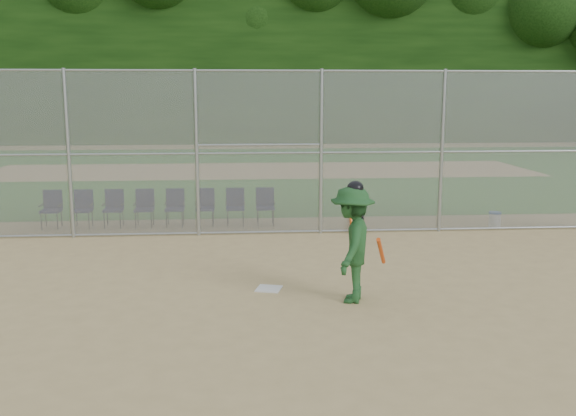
{
  "coord_description": "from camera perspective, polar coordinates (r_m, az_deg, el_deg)",
  "views": [
    {
      "loc": [
        -1.0,
        -10.44,
        3.46
      ],
      "look_at": [
        0.0,
        2.5,
        1.1
      ],
      "focal_mm": 40.0,
      "sensor_mm": 36.0,
      "label": 1
    }
  ],
  "objects": [
    {
      "name": "backstop_fence",
      "position": [
        15.54,
        -0.71,
        5.17
      ],
      "size": [
        16.09,
        0.09,
        4.0
      ],
      "color": "gray",
      "rests_on": "ground"
    },
    {
      "name": "chair_2",
      "position": [
        17.15,
        -15.27,
        -0.07
      ],
      "size": [
        0.54,
        0.52,
        0.96
      ],
      "primitive_type": null,
      "color": "#10113B",
      "rests_on": "ground"
    },
    {
      "name": "chair_0",
      "position": [
        17.51,
        -20.33,
        -0.14
      ],
      "size": [
        0.54,
        0.52,
        0.96
      ],
      "primitive_type": null,
      "color": "#10113B",
      "rests_on": "ground"
    },
    {
      "name": "chair_5",
      "position": [
        16.86,
        -7.38,
        0.04
      ],
      "size": [
        0.54,
        0.52,
        0.96
      ],
      "primitive_type": null,
      "color": "#10113B",
      "rests_on": "ground"
    },
    {
      "name": "dirt_patch_far",
      "position": [
        28.67,
        -2.39,
        3.38
      ],
      "size": [
        24.0,
        24.0,
        0.0
      ],
      "primitive_type": "plane",
      "color": "tan",
      "rests_on": "ground"
    },
    {
      "name": "chair_1",
      "position": [
        17.31,
        -17.83,
        -0.11
      ],
      "size": [
        0.54,
        0.52,
        0.96
      ],
      "primitive_type": null,
      "color": "#10113B",
      "rests_on": "ground"
    },
    {
      "name": "grass_strip",
      "position": [
        28.67,
        -2.39,
        3.37
      ],
      "size": [
        100.0,
        100.0,
        0.0
      ],
      "primitive_type": "plane",
      "color": "#26601D",
      "rests_on": "ground"
    },
    {
      "name": "batter_at_plate",
      "position": [
        10.66,
        5.71,
        -3.17
      ],
      "size": [
        1.1,
        1.45,
        2.04
      ],
      "color": "#1E4C23",
      "rests_on": "ground"
    },
    {
      "name": "spare_bats",
      "position": [
        15.96,
        6.12,
        -0.77
      ],
      "size": [
        0.36,
        0.35,
        0.83
      ],
      "color": "#D84C14",
      "rests_on": "ground"
    },
    {
      "name": "home_plate",
      "position": [
        11.48,
        -1.71,
        -7.18
      ],
      "size": [
        0.52,
        0.52,
        0.02
      ],
      "primitive_type": "cube",
      "rotation": [
        0.0,
        0.0,
        -0.28
      ],
      "color": "silver",
      "rests_on": "ground"
    },
    {
      "name": "ground",
      "position": [
        11.04,
        1.01,
        -7.95
      ],
      "size": [
        100.0,
        100.0,
        0.0
      ],
      "primitive_type": "plane",
      "color": "tan",
      "rests_on": "ground"
    },
    {
      "name": "treeline",
      "position": [
        30.53,
        -2.61,
        14.12
      ],
      "size": [
        81.0,
        60.0,
        11.0
      ],
      "color": "black",
      "rests_on": "ground"
    },
    {
      "name": "chair_6",
      "position": [
        16.84,
        -4.71,
        0.07
      ],
      "size": [
        0.54,
        0.52,
        0.96
      ],
      "primitive_type": null,
      "color": "#10113B",
      "rests_on": "ground"
    },
    {
      "name": "chair_4",
      "position": [
        16.92,
        -10.04,
        -0.0
      ],
      "size": [
        0.54,
        0.52,
        0.96
      ],
      "primitive_type": null,
      "color": "#10113B",
      "rests_on": "ground"
    },
    {
      "name": "chair_3",
      "position": [
        17.02,
        -12.67,
        -0.04
      ],
      "size": [
        0.54,
        0.52,
        0.96
      ],
      "primitive_type": null,
      "color": "#10113B",
      "rests_on": "ground"
    },
    {
      "name": "water_cooler",
      "position": [
        17.42,
        17.9,
        -0.97
      ],
      "size": [
        0.32,
        0.32,
        0.4
      ],
      "color": "white",
      "rests_on": "ground"
    },
    {
      "name": "chair_7",
      "position": [
        16.85,
        -2.03,
        0.11
      ],
      "size": [
        0.54,
        0.52,
        0.96
      ],
      "primitive_type": null,
      "color": "#10113B",
      "rests_on": "ground"
    }
  ]
}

